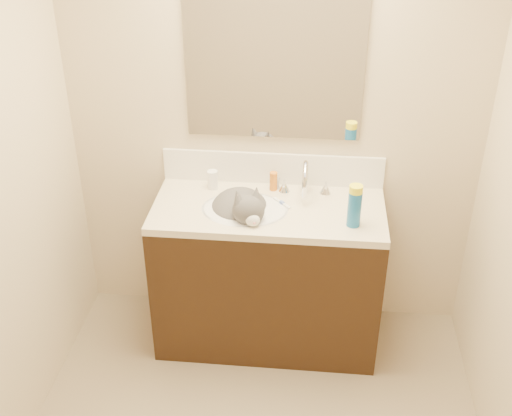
% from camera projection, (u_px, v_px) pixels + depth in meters
% --- Properties ---
extents(room_shell, '(2.24, 2.54, 2.52)m').
position_uv_depth(room_shell, '(246.00, 192.00, 2.15)').
color(room_shell, beige).
rests_on(room_shell, ground).
extents(vanity_cabinet, '(1.20, 0.55, 0.82)m').
position_uv_depth(vanity_cabinet, '(268.00, 277.00, 3.53)').
color(vanity_cabinet, black).
rests_on(vanity_cabinet, ground).
extents(counter_slab, '(1.20, 0.55, 0.04)m').
position_uv_depth(counter_slab, '(268.00, 210.00, 3.31)').
color(counter_slab, beige).
rests_on(counter_slab, vanity_cabinet).
extents(basin, '(0.45, 0.36, 0.14)m').
position_uv_depth(basin, '(245.00, 220.00, 3.32)').
color(basin, white).
rests_on(basin, vanity_cabinet).
extents(faucet, '(0.28, 0.20, 0.21)m').
position_uv_depth(faucet, '(305.00, 182.00, 3.36)').
color(faucet, silver).
rests_on(faucet, counter_slab).
extents(cat, '(0.44, 0.47, 0.33)m').
position_uv_depth(cat, '(241.00, 211.00, 3.31)').
color(cat, '#494749').
rests_on(cat, basin).
extents(backsplash, '(1.20, 0.02, 0.18)m').
position_uv_depth(backsplash, '(273.00, 168.00, 3.48)').
color(backsplash, white).
rests_on(backsplash, counter_slab).
extents(mirror, '(0.90, 0.02, 0.80)m').
position_uv_depth(mirror, '(274.00, 63.00, 3.18)').
color(mirror, white).
rests_on(mirror, room_shell).
extents(pill_bottle, '(0.06, 0.06, 0.10)m').
position_uv_depth(pill_bottle, '(213.00, 180.00, 3.45)').
color(pill_bottle, white).
rests_on(pill_bottle, counter_slab).
extents(pill_label, '(0.06, 0.06, 0.04)m').
position_uv_depth(pill_label, '(213.00, 181.00, 3.46)').
color(pill_label, orange).
rests_on(pill_label, pill_bottle).
extents(silver_jar, '(0.06, 0.06, 0.06)m').
position_uv_depth(silver_jar, '(275.00, 183.00, 3.47)').
color(silver_jar, '#B7B7BC').
rests_on(silver_jar, counter_slab).
extents(amber_bottle, '(0.05, 0.05, 0.10)m').
position_uv_depth(amber_bottle, '(273.00, 181.00, 3.44)').
color(amber_bottle, orange).
rests_on(amber_bottle, counter_slab).
extents(toothbrush, '(0.10, 0.11, 0.01)m').
position_uv_depth(toothbrush, '(282.00, 203.00, 3.33)').
color(toothbrush, white).
rests_on(toothbrush, counter_slab).
extents(toothbrush_head, '(0.03, 0.03, 0.01)m').
position_uv_depth(toothbrush_head, '(282.00, 203.00, 3.33)').
color(toothbrush_head, '#667ED9').
rests_on(toothbrush_head, counter_slab).
extents(spray_can, '(0.09, 0.09, 0.18)m').
position_uv_depth(spray_can, '(354.00, 209.00, 3.11)').
color(spray_can, '#1760A6').
rests_on(spray_can, counter_slab).
extents(spray_cap, '(0.09, 0.09, 0.04)m').
position_uv_depth(spray_cap, '(356.00, 189.00, 3.05)').
color(spray_cap, '#FFF41A').
rests_on(spray_cap, spray_can).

